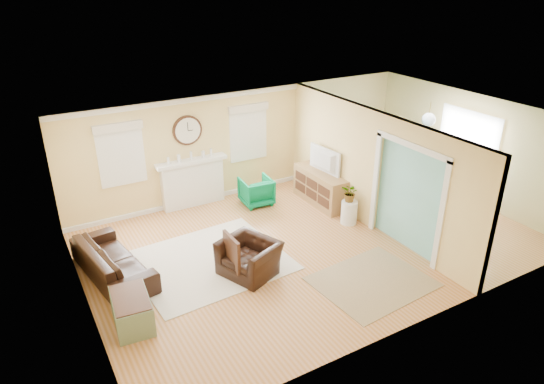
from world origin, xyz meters
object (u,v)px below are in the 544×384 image
object	(u,v)px
green_chair	(256,191)
credenza	(321,187)
eames_chair	(249,258)
dining_table	(418,195)
sofa	(113,261)

from	to	relation	value
green_chair	credenza	bearing A→B (deg)	157.51
eames_chair	dining_table	bearing A→B (deg)	73.72
sofa	eames_chair	size ratio (longest dim) A/B	2.16
eames_chair	credenza	distance (m)	3.44
eames_chair	credenza	xyz separation A→B (m)	(2.91, 1.83, 0.07)
credenza	eames_chair	bearing A→B (deg)	-147.88
green_chair	credenza	size ratio (longest dim) A/B	0.44
eames_chair	credenza	bearing A→B (deg)	100.23
credenza	sofa	bearing A→B (deg)	-172.85
sofa	eames_chair	bearing A→B (deg)	-127.05
eames_chair	credenza	size ratio (longest dim) A/B	0.62
sofa	dining_table	bearing A→B (deg)	-104.87
eames_chair	green_chair	distance (m)	2.96
eames_chair	green_chair	bearing A→B (deg)	127.31
credenza	dining_table	size ratio (longest dim) A/B	0.92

